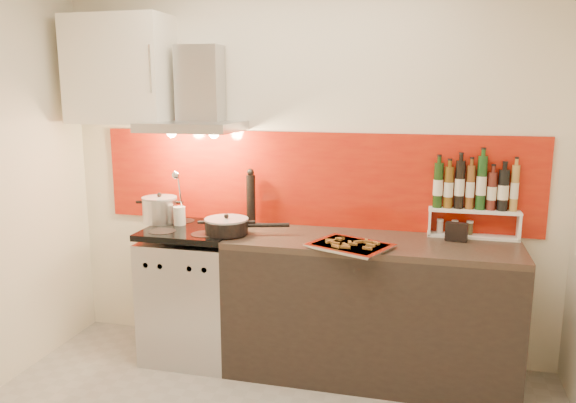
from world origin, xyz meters
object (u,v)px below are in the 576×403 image
(saute_pan, at_px, (228,226))
(range_stove, at_px, (195,294))
(counter, at_px, (370,308))
(pepper_mill, at_px, (251,198))
(baking_tray, at_px, (350,245))
(stock_pot, at_px, (160,209))

(saute_pan, bearing_deg, range_stove, 162.12)
(range_stove, relative_size, counter, 0.51)
(pepper_mill, relative_size, baking_tray, 0.72)
(pepper_mill, height_order, baking_tray, pepper_mill)
(saute_pan, relative_size, pepper_mill, 1.35)
(saute_pan, bearing_deg, pepper_mill, 77.86)
(stock_pot, height_order, saute_pan, stock_pot)
(saute_pan, height_order, pepper_mill, pepper_mill)
(stock_pot, bearing_deg, saute_pan, -18.02)
(pepper_mill, xyz_separation_m, baking_tray, (0.74, -0.41, -0.17))
(stock_pot, xyz_separation_m, saute_pan, (0.57, -0.18, -0.04))
(stock_pot, bearing_deg, pepper_mill, 9.80)
(saute_pan, bearing_deg, stock_pot, 161.98)
(pepper_mill, bearing_deg, counter, -12.98)
(counter, xyz_separation_m, pepper_mill, (-0.85, 0.20, 0.64))
(range_stove, xyz_separation_m, counter, (1.20, 0.00, 0.01))
(stock_pot, bearing_deg, counter, -3.36)
(baking_tray, bearing_deg, saute_pan, 172.11)
(stock_pot, relative_size, pepper_mill, 0.62)
(stock_pot, bearing_deg, range_stove, -18.15)
(counter, relative_size, baking_tray, 3.31)
(stock_pot, relative_size, baking_tray, 0.45)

